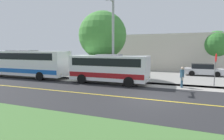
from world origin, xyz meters
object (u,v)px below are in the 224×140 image
Objects in this scene: pedestrian_with_bags at (182,76)px; commercial_building at (161,52)px; transit_bus_rear at (23,62)px; tree_curbside at (103,35)px; tree_lot_edge at (216,45)px; shuttle_bus_front at (109,67)px; parked_car_near at (203,70)px; street_light_pole at (113,38)px; stop_sign at (215,64)px.

commercial_building is at bearing -167.73° from pedestrian_with_bags.
tree_curbside is at bearing 107.74° from transit_bus_rear.
tree_curbside is 1.29× the size of tree_lot_edge.
shuttle_bus_front is 12.63m from parked_car_near.
transit_bus_rear is at bearing -72.26° from tree_curbside.
commercial_building is (-4.00, -7.75, -1.11)m from tree_lot_edge.
street_light_pole is 0.34× the size of commercial_building.
shuttle_bus_front is at bearing -34.14° from street_light_pole.
tree_lot_edge is (-12.84, 10.66, 2.32)m from shuttle_bus_front.
pedestrian_with_bags is 0.60× the size of stop_sign.
street_light_pole is (-0.32, 11.03, 2.58)m from transit_bus_rear.
pedestrian_with_bags is at bearing 92.76° from shuttle_bus_front.
shuttle_bus_front is 6.54m from pedestrian_with_bags.
parked_car_near is at bearing 134.91° from street_light_pole.
street_light_pole is at bearing -89.99° from pedestrian_with_bags.
shuttle_bus_front is at bearing 90.02° from transit_bus_rear.
commercial_building is (-16.52, -3.60, 1.79)m from pedestrian_with_bags.
tree_lot_edge is at bearing 140.17° from street_light_pole.
parked_car_near is (-8.95, 19.69, -1.03)m from transit_bus_rear.
stop_sign is 16.53m from commercial_building.
stop_sign is 7.52m from parked_car_near.
parked_car_near is at bearing 114.44° from transit_bus_rear.
tree_curbside is at bearing -60.53° from parked_car_near.
parked_car_near is at bearing 164.69° from pedestrian_with_bags.
stop_sign is 0.39× the size of tree_curbside.
street_light_pole is at bearing 145.86° from shuttle_bus_front.
street_light_pole is 1.05× the size of tree_curbside.
pedestrian_with_bags is at bearing 90.01° from street_light_pole.
stop_sign is at bearing 94.42° from transit_bus_rear.
transit_bus_rear reaches higher than shuttle_bus_front.
stop_sign is at bearing 22.09° from commercial_building.
street_light_pole reaches higher than pedestrian_with_bags.
transit_bus_rear is at bearing -59.13° from tree_lot_edge.
shuttle_bus_front is 16.85m from tree_lot_edge.
tree_curbside reaches higher than parked_car_near.
pedestrian_with_bags is 9.61m from tree_curbside.
pedestrian_with_bags is 17.01m from commercial_building.
tree_curbside is at bearing -19.10° from commercial_building.
pedestrian_with_bags is at bearing -64.90° from stop_sign.
pedestrian_with_bags is at bearing 91.05° from transit_bus_rear.
transit_bus_rear is 6.72× the size of pedestrian_with_bags.
street_light_pole is 12.75m from parked_car_near.
tree_curbside reaches higher than tree_lot_edge.
parked_car_near is 10.10m from commercial_building.
tree_lot_edge reaches higher than shuttle_bus_front.
transit_bus_rear is 2.66× the size of parked_car_near.
street_light_pole reaches higher than parked_car_near.
transit_bus_rear is 11.34m from street_light_pole.
stop_sign reaches higher than pedestrian_with_bags.
tree_lot_edge reaches higher than stop_sign.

